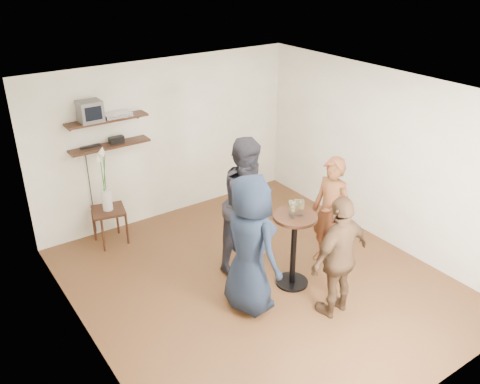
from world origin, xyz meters
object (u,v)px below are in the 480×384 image
at_px(person_plaid, 330,213).
at_px(person_brown, 340,257).
at_px(radio, 116,140).
at_px(person_navy, 250,245).
at_px(person_dark, 249,204).
at_px(dvd_deck, 117,115).
at_px(side_table, 109,215).
at_px(crt_monitor, 90,111).
at_px(drinks_table, 294,241).

height_order(person_plaid, person_brown, person_plaid).
relative_size(radio, person_navy, 0.12).
bearing_deg(person_navy, person_dark, -39.07).
relative_size(person_dark, person_brown, 1.20).
xyz_separation_m(dvd_deck, person_plaid, (1.93, -2.55, -1.09)).
distance_m(dvd_deck, radio, 0.38).
relative_size(side_table, person_navy, 0.31).
height_order(crt_monitor, person_plaid, crt_monitor).
xyz_separation_m(crt_monitor, person_plaid, (2.33, -2.55, -1.21)).
xyz_separation_m(person_dark, person_navy, (-0.53, -0.77, -0.06)).
bearing_deg(dvd_deck, crt_monitor, 180.00).
distance_m(radio, person_navy, 2.83).
distance_m(dvd_deck, person_navy, 2.93).
xyz_separation_m(crt_monitor, drinks_table, (1.59, -2.65, -1.35)).
height_order(person_plaid, person_navy, person_navy).
distance_m(crt_monitor, person_navy, 3.05).
bearing_deg(dvd_deck, drinks_table, -65.74).
bearing_deg(person_plaid, radio, -150.32).
distance_m(crt_monitor, side_table, 1.57).
height_order(side_table, person_dark, person_dark).
bearing_deg(person_dark, drinks_table, -90.00).
xyz_separation_m(dvd_deck, person_navy, (0.45, -2.71, -1.00)).
height_order(crt_monitor, side_table, crt_monitor).
relative_size(drinks_table, person_navy, 0.58).
height_order(dvd_deck, person_dark, dvd_deck).
bearing_deg(drinks_table, side_table, 123.50).
xyz_separation_m(radio, person_plaid, (1.99, -2.55, -0.71)).
relative_size(radio, person_plaid, 0.14).
bearing_deg(drinks_table, dvd_deck, 114.26).
relative_size(dvd_deck, person_plaid, 0.25).
xyz_separation_m(person_plaid, person_brown, (-0.67, -0.85, -0.01)).
xyz_separation_m(radio, person_brown, (1.32, -3.40, -0.73)).
distance_m(crt_monitor, radio, 0.61).
relative_size(crt_monitor, drinks_table, 0.31).
distance_m(side_table, person_plaid, 3.28).
distance_m(person_dark, person_navy, 0.94).
xyz_separation_m(person_plaid, person_navy, (-1.48, -0.17, 0.09)).
xyz_separation_m(drinks_table, person_plaid, (0.74, 0.11, 0.14)).
bearing_deg(side_table, person_dark, -50.71).
bearing_deg(person_dark, person_plaid, -49.05).
relative_size(dvd_deck, person_dark, 0.21).
relative_size(dvd_deck, drinks_table, 0.38).
bearing_deg(dvd_deck, radio, 180.00).
bearing_deg(crt_monitor, person_brown, -63.99).
xyz_separation_m(drinks_table, person_navy, (-0.74, -0.06, 0.23)).
bearing_deg(person_navy, radio, 6.01).
xyz_separation_m(dvd_deck, side_table, (-0.39, -0.25, -1.43)).
bearing_deg(dvd_deck, person_navy, -80.54).
xyz_separation_m(side_table, person_brown, (1.66, -3.14, 0.32)).
height_order(drinks_table, person_dark, person_dark).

